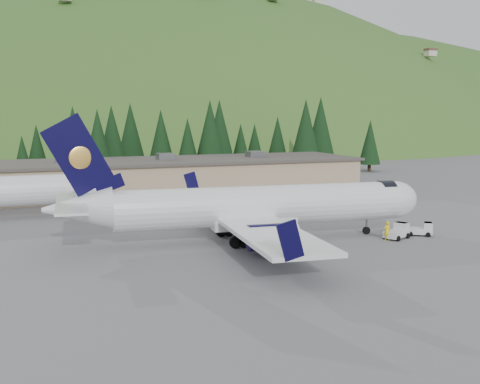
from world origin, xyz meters
name	(u,v)px	position (x,y,z in m)	size (l,w,h in m)	color
ground	(262,240)	(0.00, 0.00, 0.00)	(600.00, 600.00, 0.00)	#5E5E63
airliner	(252,207)	(-1.08, 0.10, 3.28)	(37.14, 34.89, 12.32)	white
baggage_tug_a	(398,232)	(12.85, -3.95, 0.67)	(3.14, 2.56, 1.50)	silver
baggage_tug_b	(421,230)	(15.90, -3.68, 0.61)	(2.85, 2.52, 1.37)	silver
terminal_building	(134,177)	(-5.01, 38.00, 2.62)	(71.00, 17.00, 6.10)	tan
ramp_worker	(387,231)	(11.27, -4.43, 0.94)	(0.69, 0.45, 1.88)	yellow
tree_line	(117,139)	(-3.76, 59.28, 7.55)	(113.74, 17.80, 14.49)	black
hills	(191,318)	(53.34, 207.38, -82.80)	(614.00, 330.00, 300.00)	#29561D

